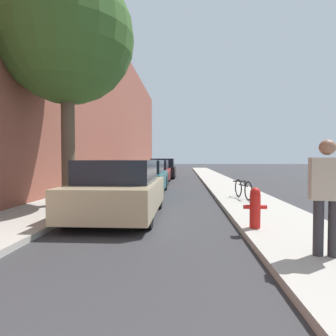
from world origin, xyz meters
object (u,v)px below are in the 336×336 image
parked_car_champagne (120,190)px  fire_hydrant (255,207)px  parked_car_black (163,169)px  parked_car_teal (145,178)px  bicycle (243,189)px  pedestrian (327,191)px  parked_car_red (155,172)px  street_tree_near (67,37)px

parked_car_champagne → fire_hydrant: parked_car_champagne is taller
parked_car_black → parked_car_teal: bearing=-90.2°
fire_hydrant → bicycle: 4.17m
parked_car_black → fire_hydrant: parked_car_black is taller
parked_car_champagne → pedestrian: bearing=-40.4°
parked_car_champagne → pedestrian: pedestrian is taller
bicycle → parked_car_red: bearing=107.7°
parked_car_black → street_tree_near: 14.14m
bicycle → parked_car_teal: bearing=139.8°
street_tree_near → parked_car_teal: bearing=64.8°
bicycle → parked_car_black: bearing=96.9°
fire_hydrant → pedestrian: bearing=-69.8°
parked_car_teal → parked_car_black: 9.70m
parked_car_champagne → parked_car_black: parked_car_black is taller
parked_car_teal → bicycle: 4.20m
street_tree_near → fire_hydrant: bearing=-28.5°
fire_hydrant → bicycle: fire_hydrant is taller
parked_car_champagne → bicycle: (3.58, 2.67, -0.24)m
parked_car_champagne → street_tree_near: (-1.77, 1.12, 4.27)m
parked_car_black → parked_car_red: bearing=-91.3°
fire_hydrant → parked_car_teal: bearing=115.9°
pedestrian → street_tree_near: bearing=152.5°
parked_car_black → street_tree_near: bearing=-97.5°
parked_car_champagne → pedestrian: size_ratio=2.44×
parked_car_black → pedestrian: bearing=-78.4°
parked_car_teal → bicycle: parked_car_teal is taller
street_tree_near → bicycle: (5.35, 1.55, -4.51)m
parked_car_champagne → parked_car_teal: bearing=90.5°
parked_car_black → bicycle: (3.60, -11.81, -0.24)m
parked_car_champagne → parked_car_teal: parked_car_champagne is taller
parked_car_red → parked_car_black: 4.74m
parked_car_black → pedestrian: size_ratio=2.43×
parked_car_red → fire_hydrant: size_ratio=5.07×
pedestrian → bicycle: bearing=100.3°
fire_hydrant → parked_car_black: bearing=100.7°
pedestrian → parked_car_red: bearing=116.5°
parked_car_champagne → bicycle: bearing=36.7°
parked_car_black → fire_hydrant: bearing=-79.3°
parked_car_champagne → bicycle: parked_car_champagne is taller
street_tree_near → pedestrian: 7.82m
fire_hydrant → pedestrian: size_ratio=0.49×
parked_car_black → street_tree_near: size_ratio=0.58×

